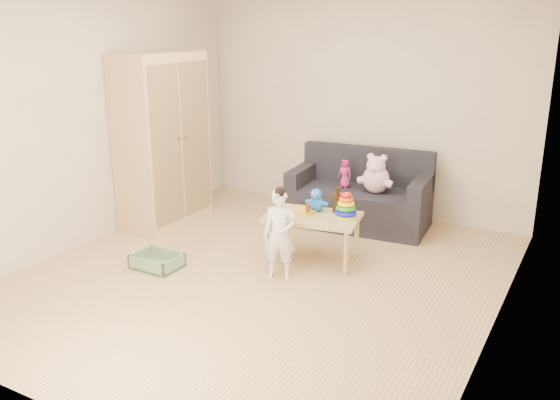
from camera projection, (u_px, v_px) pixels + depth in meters
The scene contains 13 objects.
room at pixel (260, 133), 4.97m from camera, with size 4.50×4.50×4.50m.
wardrobe at pixel (162, 140), 6.52m from camera, with size 0.52×1.05×1.88m, color #ECB781.
sofa at pixel (359, 207), 6.58m from camera, with size 1.50×0.75×0.42m, color black.
play_table at pixel (312, 238), 5.60m from camera, with size 0.87×0.55×0.46m, color tan.
storage_bin at pixel (157, 261), 5.50m from camera, with size 0.43×0.32×0.13m, color #698560, non-canonical shape.
toddler at pixel (280, 235), 5.20m from camera, with size 0.29×0.20×0.79m, color white.
pink_bear at pixel (376, 176), 6.34m from camera, with size 0.31×0.27×0.36m, color #FFBBCE, non-canonical shape.
doll at pixel (345, 174), 6.53m from camera, with size 0.16×0.11×0.32m, color #C1246F.
ring_stacker at pixel (346, 208), 5.46m from camera, with size 0.21×0.21×0.23m.
brown_bottle at pixel (337, 201), 5.61m from camera, with size 0.08×0.08×0.24m.
blue_plush at pixel (317, 200), 5.63m from camera, with size 0.19×0.15×0.23m, color #1C7CFF, non-canonical shape.
wooden_figure at pixel (308, 208), 5.55m from camera, with size 0.05×0.04×0.12m, color brown, non-canonical shape.
yellow_book at pixel (305, 211), 5.65m from camera, with size 0.21×0.21×0.02m, color yellow.
Camera 1 is at (2.56, -4.20, 2.22)m, focal length 38.00 mm.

